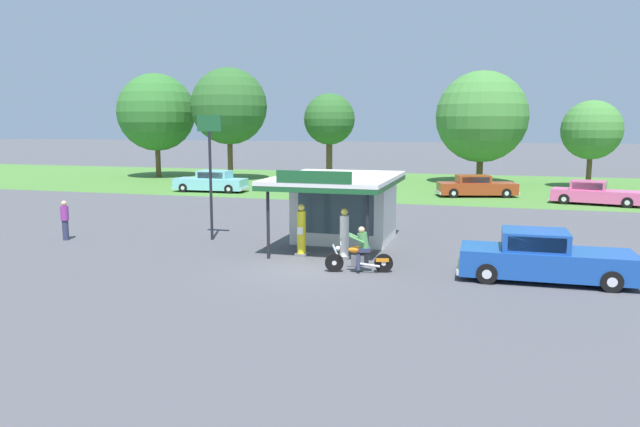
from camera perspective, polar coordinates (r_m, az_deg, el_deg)
name	(u,v)px	position (r m, az deg, el deg)	size (l,w,h in m)	color
ground_plane	(307,269)	(20.97, -1.28, -5.29)	(300.00, 300.00, 0.00)	#4C4C51
grass_verge_strip	(416,185)	(50.05, 9.10, 2.68)	(120.00, 24.00, 0.01)	#477A33
service_station_kiosk	(343,203)	(25.44, 2.18, 1.05)	(4.67, 6.52, 3.37)	silver
gas_pump_nearside	(301,232)	(22.83, -1.78, -1.80)	(0.44, 0.44, 2.00)	slate
gas_pump_offside	(344,236)	(22.38, 2.33, -2.13)	(0.44, 0.44, 1.90)	slate
motorcycle_with_rider	(360,253)	(20.40, 3.85, -3.81)	(2.28, 0.82, 1.58)	black
featured_classic_sedan	(544,258)	(20.55, 20.53, -4.04)	(5.55, 2.06, 1.63)	#19479E
parked_car_back_row_centre_left	(595,194)	(41.27, 24.72, 1.71)	(5.65, 2.90, 1.48)	#E55993
parked_car_back_row_left	(211,182)	(45.35, -10.31, 2.97)	(5.59, 2.12, 1.58)	#7AC6D1
parked_car_back_row_right	(351,183)	(43.62, 2.94, 2.89)	(5.21, 2.51, 1.64)	#7AC6D1
parked_car_back_row_far_left	(476,187)	(43.05, 14.66, 2.49)	(5.76, 3.24, 1.48)	#993819
bystander_standing_back_lot	(65,219)	(28.19, -23.14, -0.50)	(0.34, 0.34, 1.73)	#2D3351
bystander_chatting_near_pumps	(349,190)	(37.79, 2.77, 2.25)	(0.34, 0.34, 1.67)	black
bystander_leaning_by_kiosk	(350,196)	(35.19, 2.88, 1.68)	(0.34, 0.34, 1.57)	black
tree_oak_right	(329,120)	(54.92, 0.90, 8.94)	(4.64, 4.64, 7.77)	brown
tree_oak_centre	(227,108)	(54.52, -8.86, 9.88)	(6.76, 6.76, 9.95)	brown
tree_oak_left	(590,131)	(51.21, 24.33, 7.19)	(4.57, 4.57, 6.84)	brown
tree_oak_far_left	(156,112)	(58.90, -15.34, 9.28)	(7.21, 7.21, 9.70)	brown
tree_oak_far_right	(482,119)	(52.36, 15.20, 8.70)	(7.58, 7.58, 9.40)	brown
roadside_pole_sign	(210,156)	(26.13, -10.44, 5.37)	(1.10, 0.12, 5.39)	black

